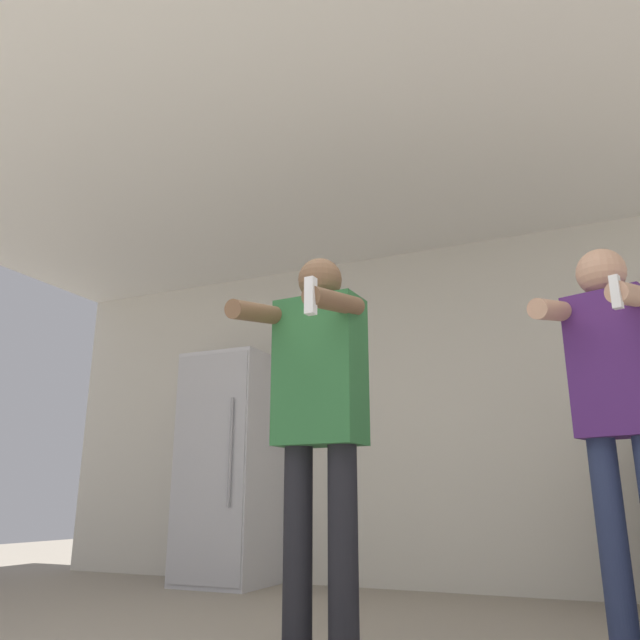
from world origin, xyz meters
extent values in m
cube|color=beige|center=(0.00, 3.02, 1.27)|extent=(7.00, 0.06, 2.55)
cube|color=silver|center=(0.00, 1.50, 2.57)|extent=(7.00, 3.51, 0.05)
cube|color=silver|center=(-1.64, 2.68, 0.87)|extent=(0.65, 0.63, 1.74)
cube|color=#B6B6BB|center=(-1.64, 2.36, 0.87)|extent=(0.62, 0.01, 1.67)
cylinder|color=#99999E|center=(-1.43, 2.33, 0.96)|extent=(0.02, 0.02, 0.78)
cylinder|color=black|center=(-0.11, 0.77, 0.42)|extent=(0.12, 0.12, 0.83)
cylinder|color=black|center=(0.09, 0.75, 0.42)|extent=(0.12, 0.12, 0.83)
cube|color=#2D6B38|center=(-0.01, 0.76, 1.14)|extent=(0.38, 0.22, 0.62)
sphere|color=brown|center=(-0.01, 0.76, 1.55)|extent=(0.19, 0.19, 0.19)
cylinder|color=brown|center=(-0.20, 0.57, 1.37)|extent=(0.10, 0.42, 0.15)
cylinder|color=brown|center=(0.15, 0.55, 1.37)|extent=(0.10, 0.42, 0.15)
cube|color=white|center=(0.14, 0.35, 1.33)|extent=(0.04, 0.04, 0.14)
cylinder|color=navy|center=(1.04, 1.52, 0.44)|extent=(0.12, 0.12, 0.88)
cube|color=#4C236B|center=(1.13, 1.49, 1.22)|extent=(0.40, 0.31, 0.66)
sphere|color=tan|center=(1.13, 1.49, 1.66)|extent=(0.23, 0.23, 0.23)
cylinder|color=tan|center=(0.91, 1.37, 1.47)|extent=(0.22, 0.40, 0.16)
cylinder|color=tan|center=(1.23, 1.26, 1.47)|extent=(0.22, 0.40, 0.16)
cube|color=white|center=(1.17, 1.08, 1.43)|extent=(0.05, 0.05, 0.14)
camera|label=1|loc=(1.05, -1.61, 0.62)|focal=35.00mm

